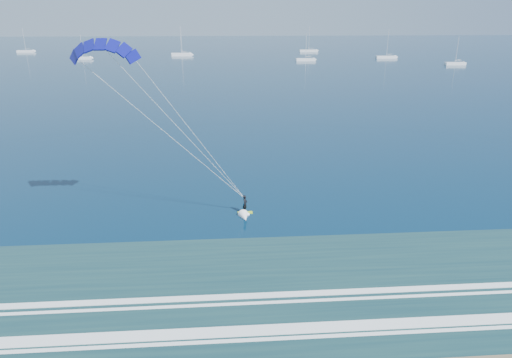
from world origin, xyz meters
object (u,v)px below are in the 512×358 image
Objects in this scene: sailboat_3 at (306,60)px; sailboat_6 at (455,63)px; sailboat_2 at (182,55)px; sailboat_8 at (26,51)px; kitesurfer_rig at (177,127)px; sailboat_1 at (83,58)px; sailboat_7 at (181,54)px; sailboat_5 at (386,57)px; sailboat_4 at (309,51)px.

sailboat_6 is at bearing -20.45° from sailboat_3.
sailboat_6 is at bearing -23.96° from sailboat_2.
kitesurfer_rig is at bearing -65.50° from sailboat_8.
sailboat_2 reaches higher than sailboat_3.
sailboat_1 is at bearing -46.07° from sailboat_8.
sailboat_7 is at bearing 94.54° from kitesurfer_rig.
sailboat_5 is 1.06× the size of sailboat_8.
sailboat_2 is at bearing 156.04° from sailboat_6.
sailboat_2 is 1.07× the size of sailboat_8.
sailboat_2 is 5.41m from sailboat_7.
sailboat_6 is at bearing -21.90° from sailboat_8.
sailboat_4 reaches higher than sailboat_6.
sailboat_3 is at bearing 159.55° from sailboat_6.
sailboat_5 is 102.94m from sailboat_7.
sailboat_4 is 157.98m from sailboat_8.
sailboat_5 is at bearing 119.58° from sailboat_6.
sailboat_2 is 1.12× the size of sailboat_3.
sailboat_5 reaches higher than sailboat_1.
sailboat_6 is at bearing -13.04° from sailboat_1.
sailboat_3 is at bearing 75.72° from kitesurfer_rig.
sailboat_7 reaches higher than sailboat_3.
sailboat_7 is at bearing 165.73° from sailboat_5.
sailboat_2 is 1.18× the size of sailboat_6.
sailboat_3 reaches higher than sailboat_6.
sailboat_8 is at bearing 133.93° from sailboat_1.
kitesurfer_rig is at bearing -71.71° from sailboat_1.
sailboat_4 is (69.13, 23.29, 0.00)m from sailboat_2.
sailboat_7 reaches higher than sailboat_5.
sailboat_7 reaches higher than sailboat_2.
sailboat_7 is (-16.12, 202.83, -9.18)m from kitesurfer_rig.
sailboat_1 is 0.84× the size of sailboat_4.
sailboat_2 is at bearing 152.65° from sailboat_3.
kitesurfer_rig is 1.50× the size of sailboat_8.
kitesurfer_rig is 196.40m from sailboat_5.
sailboat_6 is 0.91× the size of sailboat_8.
sailboat_7 is (-99.77, 25.37, 0.01)m from sailboat_5.
sailboat_3 is 0.88× the size of sailboat_4.
sailboat_5 is (144.17, -5.58, 0.01)m from sailboat_1.
kitesurfer_rig is 1.40× the size of sailboat_2.
sailboat_7 is (-0.83, 5.35, 0.01)m from sailboat_2.
sailboat_2 is at bearing -161.38° from sailboat_4.
sailboat_1 is 166.64m from sailboat_6.
sailboat_8 is at bearing 114.50° from kitesurfer_rig.
kitesurfer_rig is at bearing -85.46° from sailboat_7.
sailboat_4 is (114.36, 37.73, 0.01)m from sailboat_1.
sailboat_2 is 93.83m from sailboat_8.
sailboat_5 is 0.93× the size of sailboat_7.
kitesurfer_rig is 1.31× the size of sailboat_7.
sailboat_1 is 0.96× the size of sailboat_3.
sailboat_4 is (53.84, 220.78, -9.19)m from kitesurfer_rig.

